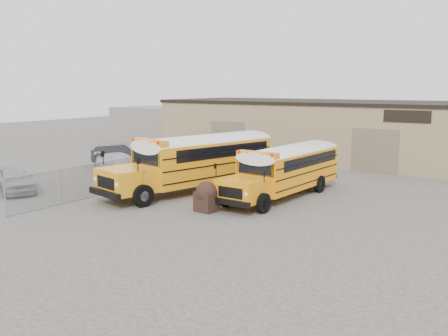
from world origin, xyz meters
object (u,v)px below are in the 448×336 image
Objects in this scene: car_silver at (14,179)px; car_dark at (116,157)px; school_bus_right at (331,155)px; car_white at (120,164)px; tarp_bundle at (207,196)px; school_bus_left at (274,148)px.

car_silver is 0.88× the size of car_dark.
school_bus_right is 18.72m from car_silver.
school_bus_right reaches higher than car_dark.
car_white is at bearing 19.61° from car_silver.
car_white is at bearing -156.03° from school_bus_right.
car_white is 0.93× the size of car_dark.
car_silver is at bearing -134.95° from school_bus_right.
car_silver reaches higher than tarp_bundle.
school_bus_right reaches higher than car_silver.
school_bus_left is at bearing 100.67° from tarp_bundle.
school_bus_left reaches higher than tarp_bundle.
car_silver is 7.58m from car_white.
school_bus_right is (3.68, 0.68, -0.26)m from school_bus_left.
car_white is 2.17m from car_dark.
school_bus_right is at bearing -48.46° from car_white.
car_dark reaches higher than car_silver.
school_bus_left is 2.41× the size of car_white.
tarp_bundle is at bearing -99.44° from school_bus_right.
tarp_bundle is (-1.78, -10.73, -0.84)m from school_bus_right.
car_white is at bearing -108.53° from car_dark.
tarp_bundle is at bearing -79.33° from school_bus_left.
school_bus_right is 13.98m from car_white.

